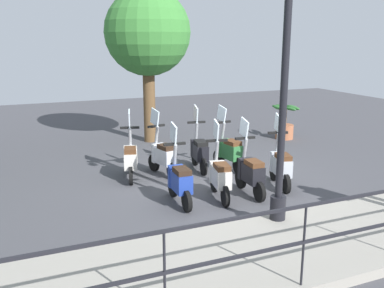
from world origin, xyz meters
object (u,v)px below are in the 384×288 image
(scooter_near_1, at_px, (250,172))
(scooter_far_0, at_px, (229,150))
(tree_distant, at_px, (148,34))
(scooter_near_0, at_px, (281,165))
(scooter_near_2, at_px, (220,176))
(scooter_near_3, at_px, (180,180))
(scooter_far_2, at_px, (163,155))
(scooter_far_1, at_px, (199,151))
(lamp_post_near, at_px, (283,112))
(potted_palm, at_px, (285,125))
(scooter_far_3, at_px, (131,158))

(scooter_near_1, height_order, scooter_far_0, same)
(tree_distant, xyz_separation_m, scooter_near_0, (-5.07, -1.32, -2.75))
(tree_distant, height_order, scooter_near_2, tree_distant)
(scooter_near_3, bearing_deg, scooter_far_2, -6.96)
(scooter_far_1, height_order, scooter_far_2, same)
(scooter_far_1, distance_m, scooter_far_2, 0.94)
(scooter_far_1, bearing_deg, scooter_far_0, -101.18)
(lamp_post_near, relative_size, scooter_near_1, 2.69)
(tree_distant, relative_size, scooter_near_1, 2.95)
(scooter_far_0, bearing_deg, potted_palm, -62.63)
(lamp_post_near, distance_m, scooter_near_1, 2.16)
(lamp_post_near, bearing_deg, potted_palm, -35.67)
(tree_distant, bearing_deg, scooter_far_1, -176.57)
(scooter_far_2, bearing_deg, scooter_near_3, 158.00)
(scooter_near_1, height_order, scooter_near_2, same)
(scooter_near_1, bearing_deg, scooter_near_2, 90.28)
(lamp_post_near, distance_m, scooter_far_1, 3.76)
(tree_distant, distance_m, scooter_near_3, 5.94)
(scooter_near_1, bearing_deg, scooter_far_3, 48.51)
(scooter_far_1, bearing_deg, scooter_near_1, -162.69)
(tree_distant, height_order, scooter_far_3, tree_distant)
(potted_palm, relative_size, scooter_near_3, 0.69)
(scooter_near_0, relative_size, scooter_far_1, 1.00)
(tree_distant, distance_m, potted_palm, 5.08)
(tree_distant, bearing_deg, scooter_far_0, -166.21)
(scooter_far_2, height_order, scooter_far_3, same)
(scooter_far_1, height_order, scooter_far_3, same)
(scooter_near_2, bearing_deg, scooter_near_3, 97.35)
(potted_palm, distance_m, scooter_far_3, 5.88)
(scooter_far_0, xyz_separation_m, scooter_far_2, (0.20, 1.61, 0.00))
(lamp_post_near, relative_size, scooter_far_3, 2.69)
(scooter_near_0, xyz_separation_m, scooter_near_2, (-0.14, 1.51, 0.00))
(scooter_far_2, bearing_deg, scooter_far_1, -99.74)
(scooter_far_1, bearing_deg, scooter_near_0, -138.35)
(potted_palm, height_order, scooter_far_0, scooter_far_0)
(tree_distant, height_order, scooter_far_0, tree_distant)
(lamp_post_near, bearing_deg, scooter_far_1, -1.25)
(scooter_near_2, bearing_deg, tree_distant, 9.04)
(tree_distant, xyz_separation_m, scooter_near_2, (-5.21, 0.19, -2.75))
(potted_palm, xyz_separation_m, scooter_near_0, (-3.76, 2.71, 0.04))
(scooter_near_1, relative_size, scooter_far_1, 1.00)
(scooter_near_1, relative_size, scooter_far_0, 1.00)
(tree_distant, relative_size, scooter_far_2, 2.95)
(lamp_post_near, height_order, scooter_near_3, lamp_post_near)
(scooter_far_1, xyz_separation_m, scooter_far_3, (0.00, 1.69, 0.00))
(potted_palm, bearing_deg, scooter_far_2, 113.26)
(scooter_near_0, height_order, scooter_near_2, same)
(scooter_near_3, xyz_separation_m, scooter_far_1, (1.84, -1.22, 0.00))
(scooter_far_3, bearing_deg, scooter_near_3, -150.62)
(scooter_near_0, bearing_deg, scooter_far_1, 48.48)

